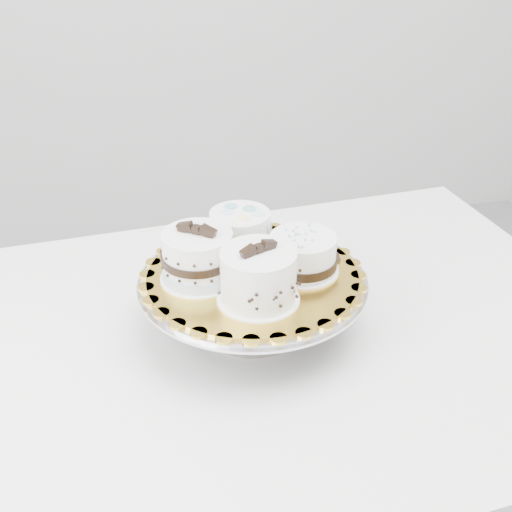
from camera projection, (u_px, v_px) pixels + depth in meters
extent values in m
cube|color=white|center=(246.00, 343.00, 1.01)|extent=(1.25, 0.89, 0.04)
cube|color=white|center=(414.00, 339.00, 1.62)|extent=(0.05, 0.05, 0.71)
cylinder|color=gray|center=(253.00, 323.00, 1.01)|extent=(0.16, 0.16, 0.01)
cylinder|color=gray|center=(253.00, 305.00, 0.99)|extent=(0.10, 0.10, 0.08)
cylinder|color=silver|center=(253.00, 279.00, 0.97)|extent=(0.34, 0.34, 0.01)
cylinder|color=silver|center=(253.00, 281.00, 0.97)|extent=(0.35, 0.35, 0.00)
cylinder|color=gold|center=(253.00, 275.00, 0.97)|extent=(0.33, 0.33, 0.00)
cylinder|color=white|center=(258.00, 298.00, 0.91)|extent=(0.12, 0.12, 0.00)
cylinder|color=white|center=(258.00, 275.00, 0.89)|extent=(0.14, 0.14, 0.07)
cylinder|color=white|center=(199.00, 277.00, 0.95)|extent=(0.12, 0.12, 0.00)
cylinder|color=white|center=(198.00, 255.00, 0.93)|extent=(0.14, 0.14, 0.07)
cylinder|color=silver|center=(199.00, 271.00, 0.95)|extent=(0.11, 0.11, 0.02)
cylinder|color=black|center=(198.00, 256.00, 0.94)|extent=(0.11, 0.11, 0.01)
cylinder|color=white|center=(240.00, 251.00, 1.02)|extent=(0.11, 0.11, 0.00)
cylinder|color=white|center=(240.00, 232.00, 1.00)|extent=(0.11, 0.11, 0.07)
cylinder|color=white|center=(302.00, 269.00, 0.97)|extent=(0.11, 0.11, 0.00)
cylinder|color=white|center=(303.00, 253.00, 0.96)|extent=(0.10, 0.10, 0.05)
cylinder|color=black|center=(302.00, 261.00, 0.97)|extent=(0.10, 0.10, 0.01)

